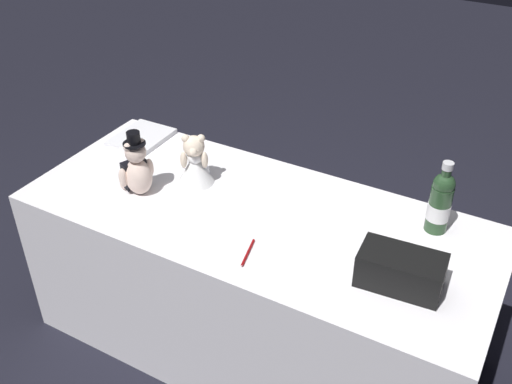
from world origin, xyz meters
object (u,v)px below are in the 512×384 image
(teddy_bear_bride, at_px, (195,161))
(champagne_bottle, at_px, (440,202))
(teddy_bear_groom, at_px, (137,170))
(guestbook, at_px, (141,138))
(signing_pen, at_px, (248,253))
(gift_case_black, at_px, (401,270))

(teddy_bear_bride, distance_m, champagne_bottle, 1.01)
(teddy_bear_groom, relative_size, teddy_bear_bride, 1.24)
(teddy_bear_groom, xyz_separation_m, guestbook, (0.27, -0.36, -0.10))
(champagne_bottle, relative_size, signing_pen, 1.92)
(teddy_bear_groom, height_order, gift_case_black, teddy_bear_groom)
(teddy_bear_groom, bearing_deg, champagne_bottle, -163.14)
(champagne_bottle, distance_m, signing_pen, 0.74)
(teddy_bear_groom, bearing_deg, teddy_bear_bride, -129.64)
(teddy_bear_bride, relative_size, champagne_bottle, 0.77)
(teddy_bear_bride, distance_m, gift_case_black, 0.99)
(signing_pen, distance_m, gift_case_black, 0.54)
(teddy_bear_bride, xyz_separation_m, guestbook, (0.43, -0.17, -0.09))
(gift_case_black, xyz_separation_m, guestbook, (1.40, -0.38, -0.05))
(gift_case_black, bearing_deg, teddy_bear_groom, -0.86)
(teddy_bear_groom, height_order, champagne_bottle, champagne_bottle)
(guestbook, bearing_deg, teddy_bear_bride, 157.92)
(teddy_bear_bride, xyz_separation_m, gift_case_black, (-0.97, 0.21, -0.03))
(champagne_bottle, bearing_deg, signing_pen, 41.21)
(teddy_bear_groom, height_order, teddy_bear_bride, teddy_bear_groom)
(gift_case_black, height_order, guestbook, gift_case_black)
(gift_case_black, bearing_deg, signing_pen, 12.50)
(teddy_bear_bride, xyz_separation_m, champagne_bottle, (-0.99, -0.16, 0.03))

